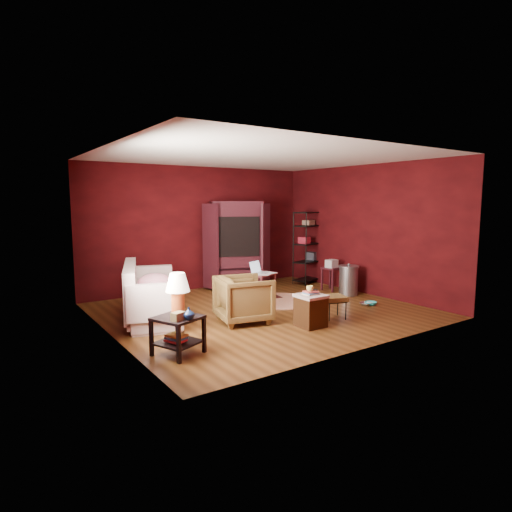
{
  "coord_description": "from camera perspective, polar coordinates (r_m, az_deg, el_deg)",
  "views": [
    {
      "loc": [
        -4.47,
        -6.34,
        2.01
      ],
      "look_at": [
        0.0,
        0.2,
        1.0
      ],
      "focal_mm": 30.0,
      "sensor_mm": 36.0,
      "label": 1
    }
  ],
  "objects": [
    {
      "name": "footstool",
      "position": [
        7.54,
        10.34,
        -5.64
      ],
      "size": [
        0.49,
        0.49,
        0.39
      ],
      "rotation": [
        0.0,
        0.0,
        -0.33
      ],
      "color": "black",
      "rests_on": "ground"
    },
    {
      "name": "hamper",
      "position": [
        7.0,
        7.29,
        -7.14
      ],
      "size": [
        0.43,
        0.43,
        0.6
      ],
      "rotation": [
        0.0,
        0.0,
        -0.01
      ],
      "color": "#3F200E",
      "rests_on": "ground"
    },
    {
      "name": "small_stand",
      "position": [
        9.84,
        10.04,
        -1.52
      ],
      "size": [
        0.4,
        0.4,
        0.7
      ],
      "rotation": [
        0.0,
        0.0,
        0.15
      ],
      "color": "#48141F",
      "rests_on": "ground"
    },
    {
      "name": "laptop_desk",
      "position": [
        8.86,
        0.63,
        -2.68
      ],
      "size": [
        0.75,
        0.66,
        0.78
      ],
      "rotation": [
        0.0,
        0.0,
        0.39
      ],
      "color": "#8E4148",
      "rests_on": "ground"
    },
    {
      "name": "mug",
      "position": [
        6.91,
        7.2,
        -4.22
      ],
      "size": [
        0.14,
        0.12,
        0.11
      ],
      "primitive_type": "imported",
      "rotation": [
        0.0,
        0.0,
        0.33
      ],
      "color": "#E2DD6E",
      "rests_on": "hamper"
    },
    {
      "name": "rug_round",
      "position": [
        8.76,
        3.16,
        -5.96
      ],
      "size": [
        1.98,
        1.98,
        0.01
      ],
      "rotation": [
        0.0,
        0.0,
        0.44
      ],
      "color": "beige",
      "rests_on": "ground"
    },
    {
      "name": "side_table",
      "position": [
        5.79,
        -10.41,
        -6.52
      ],
      "size": [
        0.7,
        0.7,
        1.07
      ],
      "rotation": [
        0.0,
        0.0,
        0.39
      ],
      "color": "black",
      "rests_on": "ground"
    },
    {
      "name": "pet_bowl_steel",
      "position": [
        8.63,
        14.45,
        -5.64
      ],
      "size": [
        0.24,
        0.1,
        0.23
      ],
      "primitive_type": "imported",
      "rotation": [
        0.0,
        0.0,
        0.21
      ],
      "color": "#AFB1B6",
      "rests_on": "ground"
    },
    {
      "name": "wire_shelving",
      "position": [
        10.63,
        7.01,
        1.59
      ],
      "size": [
        0.94,
        0.63,
        1.77
      ],
      "rotation": [
        0.0,
        0.0,
        0.33
      ],
      "color": "black",
      "rests_on": "ground"
    },
    {
      "name": "tv_armoire",
      "position": [
        9.96,
        -2.64,
        1.74
      ],
      "size": [
        1.49,
        1.17,
        2.02
      ],
      "rotation": [
        0.0,
        0.0,
        -0.36
      ],
      "color": "#48141F",
      "rests_on": "ground"
    },
    {
      "name": "sofa",
      "position": [
        7.62,
        -13.88,
        -5.17
      ],
      "size": [
        1.1,
        2.12,
        0.8
      ],
      "primitive_type": "imported",
      "rotation": [
        0.0,
        0.0,
        1.31
      ],
      "color": "beige",
      "rests_on": "ground"
    },
    {
      "name": "pet_bowl_turquoise",
      "position": [
        8.66,
        15.07,
        -5.64
      ],
      "size": [
        0.23,
        0.09,
        0.23
      ],
      "primitive_type": "imported",
      "rotation": [
        0.0,
        0.0,
        -0.08
      ],
      "color": "#2ABFC5",
      "rests_on": "ground"
    },
    {
      "name": "armchair",
      "position": [
        7.18,
        -1.65,
        -5.47
      ],
      "size": [
        0.94,
        0.98,
        0.85
      ],
      "primitive_type": "imported",
      "rotation": [
        0.0,
        0.0,
        1.35
      ],
      "color": "black",
      "rests_on": "ground"
    },
    {
      "name": "room",
      "position": [
        7.74,
        0.65,
        2.77
      ],
      "size": [
        5.54,
        5.04,
        2.84
      ],
      "color": "brown",
      "rests_on": "ground"
    },
    {
      "name": "sofa_cushions",
      "position": [
        7.57,
        -14.17,
        -5.0
      ],
      "size": [
        1.46,
        2.25,
        0.88
      ],
      "rotation": [
        0.0,
        0.0,
        -0.33
      ],
      "color": "beige",
      "rests_on": "sofa"
    },
    {
      "name": "vase",
      "position": [
        5.58,
        -8.95,
        -7.6
      ],
      "size": [
        0.19,
        0.19,
        0.15
      ],
      "primitive_type": "imported",
      "rotation": [
        0.0,
        0.0,
        -0.28
      ],
      "color": "#0C1A3C",
      "rests_on": "side_table"
    },
    {
      "name": "trash_can",
      "position": [
        9.46,
        12.22,
        -3.15
      ],
      "size": [
        0.5,
        0.5,
        0.69
      ],
      "rotation": [
        0.0,
        0.0,
        0.14
      ],
      "color": "#96979D",
      "rests_on": "ground"
    },
    {
      "name": "rug_oriental",
      "position": [
        9.07,
        -0.6,
        -5.43
      ],
      "size": [
        1.21,
        0.9,
        0.01
      ],
      "rotation": [
        0.0,
        0.0,
        -0.15
      ],
      "color": "#4E1614",
      "rests_on": "ground"
    }
  ]
}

